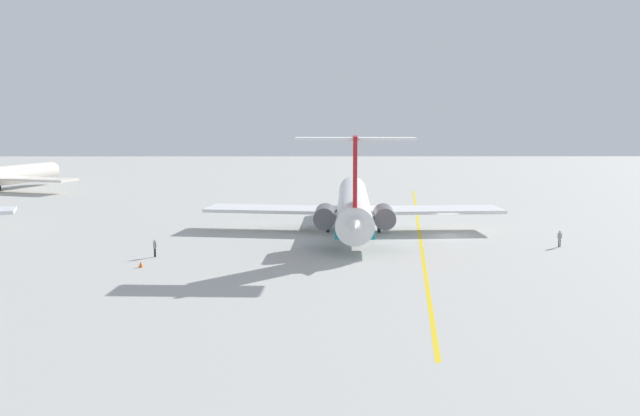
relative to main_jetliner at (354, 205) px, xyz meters
name	(u,v)px	position (x,y,z in m)	size (l,w,h in m)	color
ground	(449,236)	(-2.57, -10.90, -3.21)	(329.18, 329.18, 0.00)	#ADADA8
main_jetliner	(354,205)	(0.00, 0.00, 0.00)	(40.38, 35.88, 11.77)	white
airliner_mid_right	(3,176)	(48.75, 62.03, -0.46)	(30.54, 30.61, 9.32)	silver
ground_crew_near_nose	(155,246)	(-15.14, 20.16, -2.09)	(0.29, 0.38, 1.76)	black
ground_crew_near_tail	(560,237)	(-9.79, -21.20, -2.12)	(0.28, 0.43, 1.72)	black
safety_cone_nose	(141,264)	(-20.08, 20.38, -2.93)	(0.40, 0.40, 0.55)	#EA590F
safety_cone_wingtip	(261,207)	(22.39, 12.66, -2.93)	(0.40, 0.40, 0.55)	#EA590F
taxiway_centreline	(419,231)	(1.13, -7.94, -3.20)	(95.20, 0.36, 0.01)	gold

